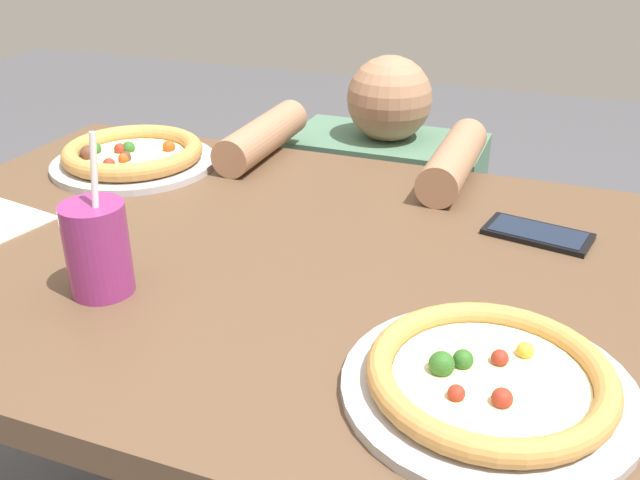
{
  "coord_description": "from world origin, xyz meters",
  "views": [
    {
      "loc": [
        0.37,
        -0.8,
        1.21
      ],
      "look_at": [
        0.06,
        -0.0,
        0.78
      ],
      "focal_mm": 39.52,
      "sensor_mm": 36.0,
      "label": 1
    }
  ],
  "objects_px": {
    "pizza_near": "(489,380)",
    "diner_seated": "(381,276)",
    "pizza_far": "(133,156)",
    "cell_phone": "(538,234)",
    "drink_cup_colored": "(98,248)"
  },
  "relations": [
    {
      "from": "drink_cup_colored",
      "to": "cell_phone",
      "type": "relative_size",
      "value": 1.3
    },
    {
      "from": "pizza_near",
      "to": "cell_phone",
      "type": "height_order",
      "value": "pizza_near"
    },
    {
      "from": "pizza_far",
      "to": "pizza_near",
      "type": "bearing_deg",
      "value": -30.99
    },
    {
      "from": "cell_phone",
      "to": "pizza_far",
      "type": "bearing_deg",
      "value": 177.05
    },
    {
      "from": "pizza_near",
      "to": "diner_seated",
      "type": "bearing_deg",
      "value": 112.82
    },
    {
      "from": "pizza_near",
      "to": "drink_cup_colored",
      "type": "bearing_deg",
      "value": 176.13
    },
    {
      "from": "pizza_far",
      "to": "cell_phone",
      "type": "xyz_separation_m",
      "value": [
        0.72,
        -0.04,
        -0.02
      ]
    },
    {
      "from": "pizza_far",
      "to": "cell_phone",
      "type": "distance_m",
      "value": 0.72
    },
    {
      "from": "pizza_near",
      "to": "diner_seated",
      "type": "height_order",
      "value": "diner_seated"
    },
    {
      "from": "pizza_near",
      "to": "pizza_far",
      "type": "relative_size",
      "value": 1.0
    },
    {
      "from": "pizza_far",
      "to": "cell_phone",
      "type": "bearing_deg",
      "value": -2.95
    },
    {
      "from": "pizza_near",
      "to": "pizza_far",
      "type": "xyz_separation_m",
      "value": [
        -0.71,
        0.43,
        0.0
      ]
    },
    {
      "from": "pizza_far",
      "to": "diner_seated",
      "type": "xyz_separation_m",
      "value": [
        0.38,
        0.37,
        -0.37
      ]
    },
    {
      "from": "cell_phone",
      "to": "diner_seated",
      "type": "height_order",
      "value": "diner_seated"
    },
    {
      "from": "pizza_near",
      "to": "diner_seated",
      "type": "relative_size",
      "value": 0.33
    }
  ]
}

